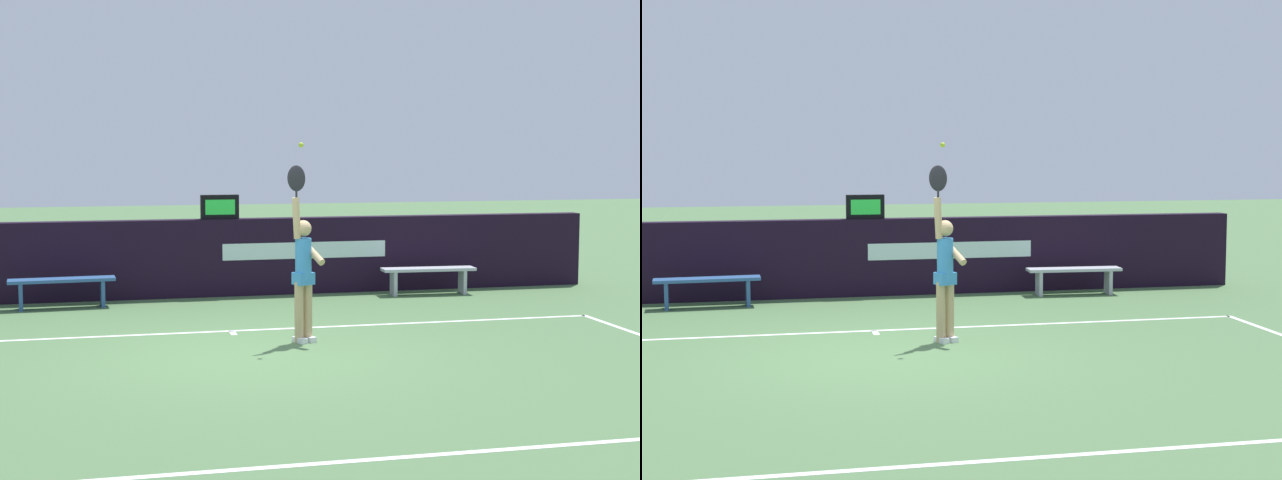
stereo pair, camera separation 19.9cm
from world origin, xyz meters
TOP-DOWN VIEW (x-y plane):
  - ground_plane at (0.00, 0.00)m, footprint 60.00×60.00m
  - court_lines at (0.00, -1.35)m, footprint 10.97×5.95m
  - back_wall at (0.00, 4.79)m, footprint 13.91×0.31m
  - speed_display at (0.26, 4.79)m, footprint 0.65×0.15m
  - tennis_player at (0.83, 0.59)m, footprint 0.50×0.47m
  - tennis_ball at (0.76, 0.41)m, footprint 0.07×0.07m
  - courtside_bench_near at (-2.37, 4.08)m, footprint 1.68×0.45m
  - courtside_bench_far at (3.82, 4.12)m, footprint 1.66×0.45m

SIDE VIEW (x-z plane):
  - ground_plane at x=0.00m, z-range 0.00..0.00m
  - court_lines at x=0.00m, z-range 0.00..0.00m
  - courtside_bench_far at x=3.82m, z-range 0.13..0.60m
  - courtside_bench_near at x=-2.37m, z-range 0.13..0.61m
  - back_wall at x=0.00m, z-range 0.00..1.33m
  - tennis_player at x=0.83m, z-range -0.21..2.15m
  - speed_display at x=0.26m, z-range 1.33..1.75m
  - tennis_ball at x=0.76m, z-range 2.57..2.64m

